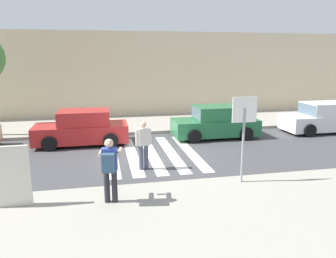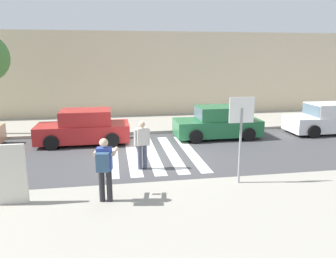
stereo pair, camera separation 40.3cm
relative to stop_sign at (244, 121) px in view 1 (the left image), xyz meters
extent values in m
plane|color=#424244|center=(-2.19, 3.67, -2.05)|extent=(120.00, 120.00, 0.00)
cube|color=#9E998C|center=(-2.19, -2.53, -1.98)|extent=(60.00, 6.00, 0.14)
cube|color=#9E998C|center=(-2.19, 9.67, -1.98)|extent=(60.00, 4.80, 0.14)
cube|color=beige|center=(-2.19, 14.07, 0.65)|extent=(56.00, 4.00, 5.40)
cube|color=silver|center=(-3.79, 3.87, -2.05)|extent=(0.44, 5.20, 0.01)
cube|color=silver|center=(-2.99, 3.87, -2.05)|extent=(0.44, 5.20, 0.01)
cube|color=silver|center=(-2.19, 3.87, -2.05)|extent=(0.44, 5.20, 0.01)
cube|color=silver|center=(-1.39, 3.87, -2.05)|extent=(0.44, 5.20, 0.01)
cube|color=silver|center=(-0.59, 3.87, -2.05)|extent=(0.44, 5.20, 0.01)
cylinder|color=gray|center=(0.00, -0.01, -0.77)|extent=(0.07, 0.07, 2.29)
cube|color=white|center=(0.00, 0.00, 0.33)|extent=(0.76, 0.03, 0.76)
cube|color=red|center=(0.00, 0.02, 0.33)|extent=(0.66, 0.02, 0.66)
cylinder|color=#232328|center=(-4.06, -0.64, -1.47)|extent=(0.15, 0.15, 0.88)
cylinder|color=#232328|center=(-3.87, -0.67, -1.47)|extent=(0.15, 0.15, 0.88)
cube|color=#33479E|center=(-3.96, -0.66, -0.73)|extent=(0.42, 0.30, 0.60)
sphere|color=beige|center=(-3.96, -0.66, -0.30)|extent=(0.23, 0.23, 0.23)
cylinder|color=beige|center=(-4.16, -0.40, -0.60)|extent=(0.20, 0.59, 0.10)
cylinder|color=beige|center=(-3.69, -0.48, -0.60)|extent=(0.20, 0.59, 0.10)
cube|color=black|center=(-3.90, -0.26, -0.57)|extent=(0.16, 0.12, 0.10)
cube|color=#335170|center=(-4.00, -0.88, -0.75)|extent=(0.35, 0.25, 0.48)
cylinder|color=#474C60|center=(-2.84, 2.09, -1.61)|extent=(0.15, 0.15, 0.88)
cylinder|color=#474C60|center=(-2.64, 2.13, -1.61)|extent=(0.15, 0.15, 0.88)
cube|color=silver|center=(-2.74, 2.11, -0.87)|extent=(0.42, 0.32, 0.60)
sphere|color=beige|center=(-2.74, 2.11, -0.44)|extent=(0.23, 0.23, 0.23)
cylinder|color=silver|center=(-2.97, 2.06, -0.89)|extent=(0.10, 0.10, 0.58)
cylinder|color=silver|center=(-2.50, 2.16, -0.89)|extent=(0.10, 0.10, 0.58)
cube|color=red|center=(-5.06, 5.97, -1.52)|extent=(4.10, 1.70, 0.76)
cube|color=red|center=(-4.91, 5.97, -0.82)|extent=(2.20, 1.56, 0.64)
cube|color=slate|center=(-5.98, 5.97, -0.82)|extent=(0.10, 1.50, 0.54)
cube|color=slate|center=(-3.94, 5.97, -0.82)|extent=(0.10, 1.50, 0.51)
cylinder|color=black|center=(-6.33, 5.12, -1.73)|extent=(0.64, 0.22, 0.64)
cylinder|color=black|center=(-6.33, 6.82, -1.73)|extent=(0.64, 0.22, 0.64)
cylinder|color=black|center=(-3.78, 5.12, -1.73)|extent=(0.64, 0.22, 0.64)
cylinder|color=black|center=(-3.78, 6.82, -1.73)|extent=(0.64, 0.22, 0.64)
cube|color=#236B3D|center=(1.25, 5.97, -1.52)|extent=(4.10, 1.70, 0.76)
cube|color=#236B3D|center=(1.40, 5.97, -0.82)|extent=(2.20, 1.56, 0.64)
cube|color=slate|center=(0.33, 5.97, -0.82)|extent=(0.10, 1.50, 0.54)
cube|color=slate|center=(2.37, 5.97, -0.82)|extent=(0.10, 1.50, 0.51)
cylinder|color=black|center=(-0.02, 5.12, -1.73)|extent=(0.64, 0.22, 0.64)
cylinder|color=black|center=(-0.02, 6.82, -1.73)|extent=(0.64, 0.22, 0.64)
cylinder|color=black|center=(2.52, 5.12, -1.73)|extent=(0.64, 0.22, 0.64)
cylinder|color=black|center=(2.52, 6.82, -1.73)|extent=(0.64, 0.22, 0.64)
cube|color=white|center=(7.14, 5.97, -1.52)|extent=(4.10, 1.70, 0.76)
cube|color=white|center=(7.29, 5.97, -0.82)|extent=(2.20, 1.56, 0.64)
cube|color=slate|center=(6.22, 5.97, -0.82)|extent=(0.10, 1.50, 0.54)
cylinder|color=black|center=(5.87, 5.12, -1.73)|extent=(0.64, 0.22, 0.64)
cylinder|color=black|center=(5.87, 6.82, -1.73)|extent=(0.64, 0.22, 0.64)
cylinder|color=black|center=(8.41, 6.82, -1.73)|extent=(0.64, 0.22, 0.64)
cube|color=beige|center=(-6.52, -0.38, -1.11)|extent=(1.10, 0.10, 1.60)
cube|color=#5199B2|center=(-6.52, -0.32, -1.11)|extent=(0.96, 0.02, 1.46)
camera|label=1|loc=(-4.10, -8.83, 1.89)|focal=35.00mm
camera|label=2|loc=(-3.71, -8.91, 1.89)|focal=35.00mm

